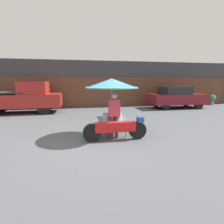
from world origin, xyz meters
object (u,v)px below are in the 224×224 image
object	(u,v)px
potted_plant	(212,99)
pickup_truck	(24,98)
vendor_motorcycle_cart	(112,92)
parked_car	(176,97)
vendor_person	(114,113)

from	to	relation	value
potted_plant	pickup_truck	bearing A→B (deg)	-174.98
vendor_motorcycle_cart	parked_car	bearing A→B (deg)	43.64
vendor_person	parked_car	world-z (taller)	parked_car
vendor_person	parked_car	bearing A→B (deg)	45.11
vendor_person	parked_car	distance (m)	8.56
parked_car	pickup_truck	world-z (taller)	pickup_truck
parked_car	pickup_truck	xyz separation A→B (m)	(-10.61, -0.10, 0.14)
vendor_person	potted_plant	bearing A→B (deg)	35.47
vendor_person	potted_plant	world-z (taller)	vendor_person
vendor_person	pickup_truck	bearing A→B (deg)	127.48
pickup_truck	potted_plant	xyz separation A→B (m)	(14.76, 1.30, -0.45)
parked_car	potted_plant	distance (m)	4.33
vendor_motorcycle_cart	potted_plant	xyz separation A→B (m)	(10.20, 6.97, -1.11)
vendor_motorcycle_cart	pickup_truck	bearing A→B (deg)	128.79
vendor_motorcycle_cart	parked_car	world-z (taller)	vendor_motorcycle_cart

